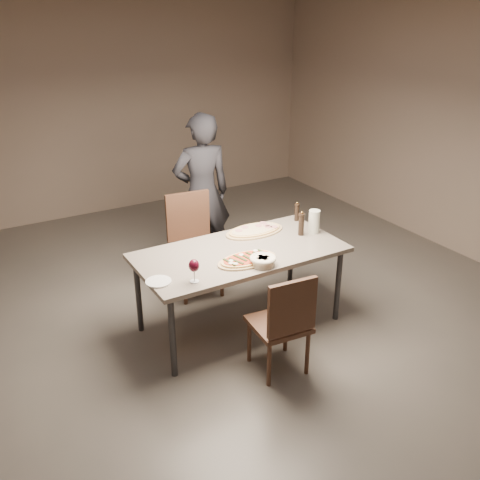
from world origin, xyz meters
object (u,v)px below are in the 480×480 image
chair_far (193,238)px  diner (202,193)px  chair_near (284,320)px  dining_table (240,256)px  zucchini_pizza (247,259)px  ham_pizza (255,230)px  bread_basket (263,260)px  carafe (314,222)px  pepper_mill_left (297,212)px

chair_far → diner: diner is taller
diner → chair_near: bearing=88.9°
dining_table → zucchini_pizza: zucchini_pizza is taller
ham_pizza → bread_basket: size_ratio=2.68×
carafe → dining_table: bearing=179.8°
pepper_mill_left → chair_far: size_ratio=0.19×
zucchini_pizza → pepper_mill_left: bearing=51.6°
chair_far → diner: (0.31, 0.39, 0.30)m
pepper_mill_left → diner: (-0.57, 0.92, 0.02)m
carafe → chair_far: 1.24m
dining_table → bread_basket: bread_basket is taller
dining_table → ham_pizza: ham_pizza is taller
ham_pizza → pepper_mill_left: (0.51, 0.04, 0.08)m
dining_table → diner: size_ratio=1.05×
zucchini_pizza → carafe: carafe is taller
bread_basket → diner: (0.24, 1.58, 0.06)m
diner → bread_basket: bearing=89.3°
carafe → diner: size_ratio=0.13×
dining_table → bread_basket: size_ratio=8.26×
chair_far → diner: bearing=-122.2°
dining_table → carafe: size_ratio=8.28×
zucchini_pizza → bread_basket: bread_basket is taller
bread_basket → chair_far: chair_far is taller
chair_far → diner: size_ratio=0.58×
chair_near → dining_table: bearing=90.4°
ham_pizza → pepper_mill_left: size_ratio=3.02×
pepper_mill_left → chair_near: pepper_mill_left is taller
zucchini_pizza → chair_near: bearing=-70.0°
dining_table → chair_near: 0.81m
bread_basket → chair_near: bearing=-100.6°
zucchini_pizza → carafe: bearing=34.5°
ham_pizza → diner: diner is taller
bread_basket → pepper_mill_left: size_ratio=1.13×
diner → carafe: bearing=121.3°
dining_table → chair_far: bearing=93.7°
chair_near → ham_pizza: bearing=75.1°
zucchini_pizza → bread_basket: (0.07, -0.13, 0.03)m
zucchini_pizza → bread_basket: bearing=-39.1°
ham_pizza → pepper_mill_left: 0.51m
chair_far → bread_basket: bearing=99.7°
ham_pizza → diner: size_ratio=0.34×
dining_table → diner: bearing=78.3°
chair_near → diner: size_ratio=0.51×
carafe → chair_near: (-0.86, -0.78, -0.36)m
bread_basket → diner: bearing=81.4°
dining_table → carafe: carafe is taller
dining_table → bread_basket: (0.02, -0.34, 0.10)m
carafe → chair_near: bearing=-137.8°
ham_pizza → chair_far: size_ratio=0.59×
dining_table → pepper_mill_left: (0.83, 0.32, 0.15)m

